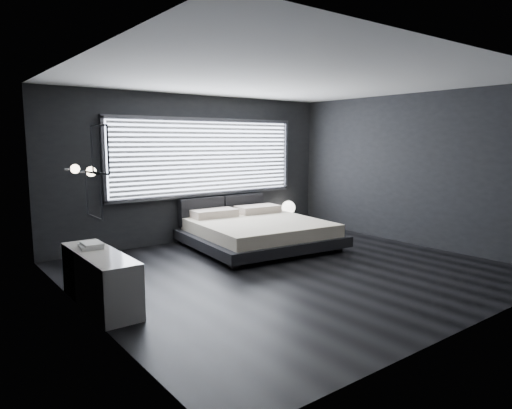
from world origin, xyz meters
TOP-DOWN VIEW (x-y plane):
  - room at (0.00, 0.00)m, footprint 6.04×6.00m
  - window at (0.20, 2.70)m, footprint 4.14×0.09m
  - headboard at (0.53, 2.64)m, footprint 1.96×0.16m
  - sconce_near at (-2.88, 0.05)m, footprint 0.18×0.11m
  - sconce_far at (-2.88, 0.65)m, footprint 0.18×0.11m
  - wall_art_upper at (-2.98, -0.55)m, footprint 0.01×0.48m
  - wall_art_lower at (-2.98, -0.30)m, footprint 0.01×0.48m
  - bed at (0.53, 1.48)m, footprint 2.64×2.54m
  - nightstand at (2.07, 2.50)m, footprint 0.60×0.52m
  - orb_lamp at (2.12, 2.45)m, footprint 0.30×0.30m
  - dresser at (-2.78, 0.24)m, footprint 0.46×1.60m
  - book_stack at (-2.77, 0.53)m, footprint 0.30×0.37m

SIDE VIEW (x-z plane):
  - nightstand at x=2.07m, z-range 0.00..0.32m
  - bed at x=0.53m, z-range -0.02..0.61m
  - dresser at x=-2.78m, z-range 0.00..0.64m
  - orb_lamp at x=2.12m, z-range 0.32..0.62m
  - headboard at x=0.53m, z-range 0.31..0.83m
  - book_stack at x=-2.77m, z-range 0.64..0.71m
  - wall_art_lower at x=-2.98m, z-range 1.14..1.62m
  - room at x=0.00m, z-range 0.00..2.80m
  - sconce_near at x=-2.88m, z-range 1.55..1.66m
  - sconce_far at x=-2.88m, z-range 1.55..1.66m
  - window at x=0.20m, z-range 0.85..2.37m
  - wall_art_upper at x=-2.98m, z-range 1.61..2.09m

